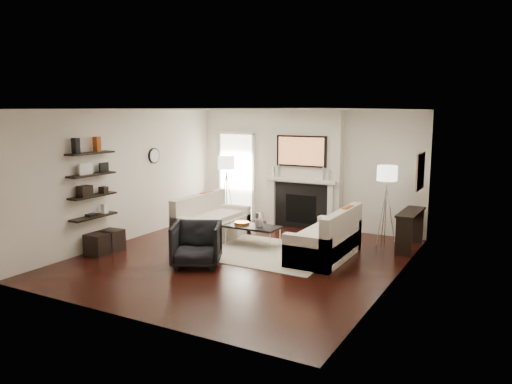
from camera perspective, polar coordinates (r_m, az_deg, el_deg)
The scene contains 71 objects.
room_envelope at distance 8.93m, azimuth -1.86°, elevation 0.73°, with size 6.00×6.00×6.00m.
chimney_breast at distance 11.47m, azimuth 5.49°, elevation 2.58°, with size 1.80×0.25×2.70m, color silver.
fireplace_surround at distance 11.48m, azimuth 5.16°, elevation -1.60°, with size 1.30×0.02×1.04m, color black.
firebox at distance 11.48m, azimuth 5.15°, elevation -1.95°, with size 0.75×0.02×0.65m, color black.
mantel_pilaster_l at distance 11.75m, azimuth 1.89°, elevation -1.17°, with size 0.12×0.08×1.10m, color white.
mantel_pilaster_r at distance 11.18m, azimuth 8.48°, elevation -1.80°, with size 0.12×0.08×1.10m, color white.
mantel_shelf at distance 11.33m, azimuth 5.10°, elevation 1.34°, with size 1.70×0.18×0.07m, color white.
tv_body at distance 11.29m, azimuth 5.20°, elevation 4.67°, with size 1.20×0.06×0.70m, color black.
tv_screen at distance 11.26m, azimuth 5.14°, elevation 4.66°, with size 1.10×0.01×0.62m, color #BF723F.
candlestick_l_tall at distance 11.55m, azimuth 2.64°, elevation 2.44°, with size 0.04×0.04×0.30m, color silver.
candlestick_l_short at distance 11.61m, azimuth 2.06°, elevation 2.33°, with size 0.04×0.04×0.24m, color silver.
candlestick_r_tall at distance 11.11m, azimuth 7.74°, elevation 2.09°, with size 0.04×0.04×0.30m, color silver.
candlestick_r_short at distance 11.07m, azimuth 8.36°, elevation 1.90°, with size 0.04×0.04×0.24m, color silver.
hallway_panel at distance 12.44m, azimuth -2.18°, elevation 1.75°, with size 0.90×0.02×2.10m, color white.
door_trim_l at distance 12.68m, azimuth -4.09°, elevation 1.87°, with size 0.06×0.06×2.16m, color white.
door_trim_r at distance 12.19m, azimuth -0.29°, elevation 1.60°, with size 0.06×0.06×2.16m, color white.
door_trim_top at distance 12.33m, azimuth -2.26°, elevation 6.72°, with size 1.02×0.06×0.06m, color white.
rug at distance 9.61m, azimuth 0.99°, elevation -6.87°, with size 2.60×2.00×0.01m, color beige.
loveseat_left_base at distance 10.55m, azimuth -4.99°, elevation -4.28°, with size 0.85×1.80×0.42m, color beige.
loveseat_left_back at distance 10.67m, azimuth -6.51°, elevation -2.42°, with size 0.18×1.80×0.80m, color beige.
loveseat_left_arm_n at distance 9.89m, azimuth -7.62°, elevation -4.72°, with size 0.85×0.18×0.60m, color beige.
loveseat_left_arm_s at distance 11.20m, azimuth -2.69°, elevation -3.00°, with size 0.85×0.18×0.60m, color beige.
loveseat_left_cushion at distance 10.47m, azimuth -4.79°, elevation -2.93°, with size 0.63×1.44×0.10m, color beige.
pillow_left_orange at distance 10.87m, azimuth -5.62°, elevation -1.09°, with size 0.10×0.42×0.42m, color #A14213.
pillow_left_charcoal at distance 10.40m, azimuth -7.49°, elevation -1.66°, with size 0.10×0.40×0.40m, color black.
loveseat_right_base at distance 9.27m, azimuth 7.77°, elevation -6.24°, with size 0.85×1.80×0.42m, color beige.
loveseat_right_back at distance 9.08m, azimuth 9.79°, elevation -4.56°, with size 0.18×1.80×0.80m, color beige.
loveseat_right_arm_n at distance 8.53m, azimuth 5.81°, elevation -6.96°, with size 0.85×0.18×0.60m, color beige.
loveseat_right_arm_s at distance 9.99m, azimuth 9.47°, elevation -4.62°, with size 0.85×0.18×0.60m, color beige.
loveseat_right_cushion at distance 9.23m, azimuth 7.52°, elevation -4.64°, with size 0.63×1.44×0.10m, color beige.
pillow_right_orange at distance 9.32m, azimuth 10.43°, elevation -2.94°, with size 0.10×0.42×0.42m, color #A14213.
pillow_right_charcoal at distance 8.76m, azimuth 9.18°, elevation -3.74°, with size 0.10×0.40×0.40m, color black.
coffee_table at distance 9.93m, azimuth -0.39°, elevation -3.98°, with size 1.10×0.55×0.04m, color black.
coffee_leg_nw at distance 10.05m, azimuth -3.50°, elevation -5.08°, with size 0.02×0.02×0.38m, color silver.
coffee_leg_ne at distance 9.56m, azimuth 1.59°, elevation -5.80°, with size 0.02×0.02×0.38m, color silver.
coffee_leg_sw at distance 10.41m, azimuth -2.21°, elevation -4.56°, with size 0.02×0.02×0.38m, color silver.
coffee_leg_se at distance 9.94m, azimuth 2.76°, elevation -5.22°, with size 0.02×0.02×0.38m, color silver.
hurricane_glass at distance 9.82m, azimuth 0.37°, elevation -3.17°, with size 0.16×0.16×0.29m, color white.
hurricane_candle at distance 9.84m, azimuth 0.37°, elevation -3.54°, with size 0.11×0.11×0.16m, color white.
copper_bowl at distance 10.04m, azimuth -1.64°, elevation -3.57°, with size 0.31×0.31×0.05m, color #B65F1E.
armchair at distance 8.77m, azimuth -6.81°, elevation -5.72°, with size 0.81×0.76×0.83m, color black.
lamp_left_post at distance 12.10m, azimuth -3.37°, elevation -0.63°, with size 0.02×0.02×1.20m, color silver.
lamp_left_shade at distance 11.98m, azimuth -3.40°, elevation 3.37°, with size 0.40×0.40×0.30m, color white.
lamp_left_leg_a at distance 12.04m, azimuth -2.92°, elevation -0.68°, with size 0.02×0.02×1.25m, color silver.
lamp_left_leg_b at distance 12.21m, azimuth -3.35°, elevation -0.55°, with size 0.02×0.02×1.25m, color silver.
lamp_left_leg_c at distance 12.05m, azimuth -3.83°, elevation -0.68°, with size 0.02×0.02×1.25m, color silver.
lamp_right_post at distance 10.39m, azimuth 14.57°, elevation -2.56°, with size 0.02×0.02×1.20m, color silver.
lamp_right_shade at distance 10.26m, azimuth 14.76°, elevation 2.10°, with size 0.40×0.40×0.30m, color white.
lamp_right_leg_a at distance 10.37m, azimuth 15.16°, elevation -2.61°, with size 0.02×0.02×1.25m, color silver.
lamp_right_leg_b at distance 10.50m, azimuth 14.41°, elevation -2.43°, with size 0.02×0.02×1.25m, color silver.
lamp_right_leg_c at distance 10.32m, azimuth 14.14°, elevation -2.63°, with size 0.02×0.02×1.25m, color silver.
console_top at distance 10.15m, azimuth 17.28°, elevation -2.21°, with size 0.35×1.20×0.04m, color black.
console_leg_n at distance 9.70m, azimuth 16.51°, elevation -4.96°, with size 0.30×0.04×0.71m, color black.
console_leg_s at distance 10.75m, azimuth 17.78°, elevation -3.65°, with size 0.30×0.04×0.71m, color black.
wall_art at distance 9.87m, azimuth 18.27°, elevation 2.25°, with size 0.03×0.70×0.70m, color #AD7856.
shelf_bottom at distance 9.91m, azimuth -18.05°, elevation -2.70°, with size 0.25×1.00×0.04m, color black.
shelf_lower at distance 9.84m, azimuth -18.17°, elevation -0.42°, with size 0.25×1.00×0.04m, color black.
shelf_upper at distance 9.78m, azimuth -18.29°, elevation 1.89°, with size 0.25×1.00×0.04m, color black.
shelf_top at distance 9.74m, azimuth -18.40°, elevation 4.23°, with size 0.25×1.00×0.04m, color black.
decor_magfile_a at distance 9.51m, azimuth -19.91°, elevation 4.99°, with size 0.12×0.10×0.28m, color black.
decor_magfile_b at distance 9.84m, azimuth -17.73°, elevation 5.23°, with size 0.12×0.10×0.28m, color #A14213.
decor_frame_a at distance 9.68m, azimuth -18.89°, elevation 2.55°, with size 0.04×0.30×0.22m, color white.
decor_frame_b at distance 9.98m, azimuth -17.00°, elevation 2.72°, with size 0.04×0.22×0.18m, color black.
decor_wine_rack at distance 9.70m, azimuth -18.99°, elevation 0.11°, with size 0.18×0.25×0.20m, color black.
decor_box_small at distance 10.01m, azimuth -17.03°, elevation 0.25°, with size 0.15×0.12×0.12m, color black.
decor_books at distance 9.86m, azimuth -18.29°, elevation -2.51°, with size 0.14×0.20×0.05m, color black.
decor_box_tall at distance 10.07m, azimuth -16.93°, elevation -1.83°, with size 0.10×0.10×0.18m, color white.
clock_rim at distance 11.20m, azimuth -11.60°, elevation 4.08°, with size 0.34×0.34×0.04m, color black.
clock_face at distance 11.18m, azimuth -11.50°, elevation 4.07°, with size 0.29×0.29×0.01m, color white.
ottoman_near at distance 10.09m, azimuth -16.24°, elevation -5.32°, with size 0.40×0.40×0.40m, color black.
ottoman_far at distance 9.87m, azimuth -17.56°, elevation -5.69°, with size 0.40×0.40×0.40m, color black.
Camera 1 is at (4.51, -7.59, 2.67)m, focal length 35.00 mm.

